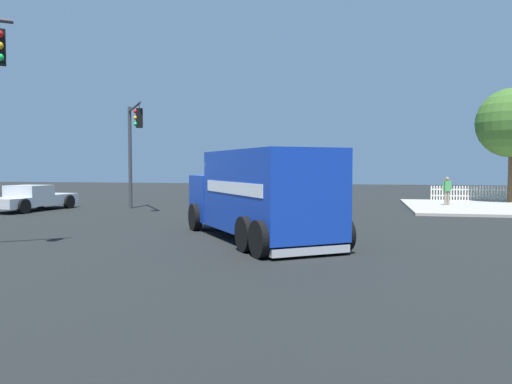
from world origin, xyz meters
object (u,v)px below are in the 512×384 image
at_px(shade_tree_near, 512,123).
at_px(pedestrian_near_corner, 447,189).
at_px(traffic_light_secondary, 133,141).
at_px(delivery_truck, 259,194).
at_px(pickup_silver, 32,197).

bearing_deg(shade_tree_near, pedestrian_near_corner, 37.03).
height_order(traffic_light_secondary, shade_tree_near, shade_tree_near).
bearing_deg(pedestrian_near_corner, shade_tree_near, -142.97).
distance_m(delivery_truck, shade_tree_near, 22.22).
xyz_separation_m(delivery_truck, traffic_light_secondary, (8.94, -9.30, 2.29)).
distance_m(traffic_light_secondary, shade_tree_near, 23.05).
relative_size(pedestrian_near_corner, shade_tree_near, 0.23).
xyz_separation_m(delivery_truck, shade_tree_near, (-12.30, -18.15, 3.60)).
distance_m(pickup_silver, pedestrian_near_corner, 23.38).
bearing_deg(pickup_silver, delivery_truck, 150.73).
bearing_deg(traffic_light_secondary, shade_tree_near, -157.38).
bearing_deg(pedestrian_near_corner, delivery_truck, 61.68).
height_order(delivery_truck, pedestrian_near_corner, delivery_truck).
relative_size(delivery_truck, pickup_silver, 1.44).
distance_m(pedestrian_near_corner, shade_tree_near, 6.67).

